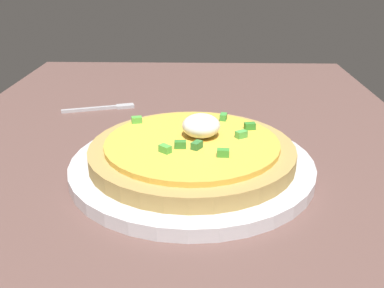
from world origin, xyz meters
The scene contains 4 objects.
dining_table centered at (0.00, 0.00, 1.12)cm, with size 127.51×67.97×2.23cm, color brown.
plate centered at (7.74, -1.79, 2.98)cm, with size 27.90×27.90×1.48cm, color silver.
pizza centered at (7.80, -1.83, 4.97)cm, with size 23.43×23.43×5.05cm.
fork centered at (29.71, 13.04, 2.48)cm, with size 4.36×11.39×0.50cm.
Camera 1 is at (-37.59, -3.00, 25.35)cm, focal length 40.84 mm.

